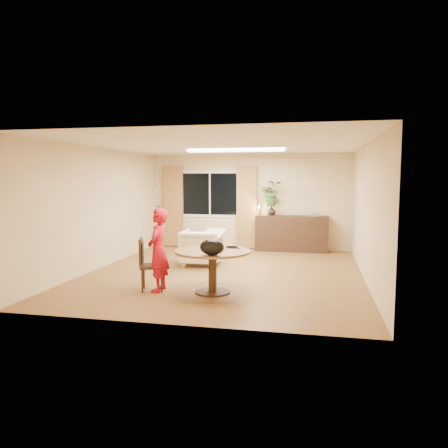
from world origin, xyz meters
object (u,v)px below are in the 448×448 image
at_px(armchair, 201,247).
at_px(dining_chair, 152,264).
at_px(dining_table, 213,259).
at_px(sideboard, 292,234).
at_px(child, 158,250).

bearing_deg(armchair, dining_chair, 81.48).
height_order(dining_table, sideboard, sideboard).
bearing_deg(dining_table, child, -175.51).
bearing_deg(dining_chair, dining_table, -13.99).
bearing_deg(dining_table, armchair, 109.43).
distance_m(dining_chair, child, 0.28).
bearing_deg(child, armchair, 176.35).
height_order(dining_table, dining_chair, dining_chair).
distance_m(dining_table, child, 0.95).
relative_size(dining_chair, armchair, 1.06).
relative_size(child, armchair, 1.65).
distance_m(dining_table, armchair, 2.45).
bearing_deg(sideboard, armchair, -129.64).
height_order(armchair, sideboard, sideboard).
relative_size(child, sideboard, 0.75).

